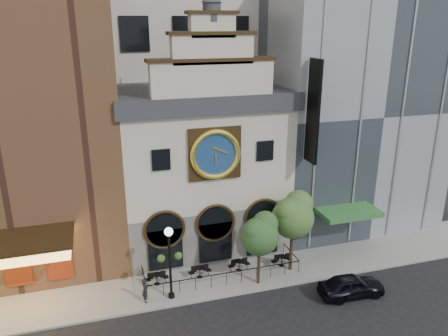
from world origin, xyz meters
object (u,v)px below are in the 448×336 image
car_right (351,286)px  tree_right (293,214)px  bistro_2 (239,265)px  tree_left (260,233)px  pedestrian (145,290)px  bistro_0 (157,278)px  bistro_3 (282,260)px  bistro_1 (200,271)px  lamppost (170,255)px

car_right → tree_right: size_ratio=0.74×
bistro_2 → tree_left: (0.80, -1.79, 3.24)m
bistro_2 → tree_left: tree_left is taller
pedestrian → tree_right: 10.98m
car_right → pedestrian: bearing=79.4°
car_right → pedestrian: size_ratio=2.61×
bistro_0 → bistro_3: (8.98, -0.24, 0.00)m
bistro_3 → tree_left: 4.28m
pedestrian → tree_right: tree_right is taller
bistro_1 → car_right: 10.08m
tree_left → bistro_2: bearing=114.2°
lamppost → tree_left: size_ratio=0.98×
lamppost → bistro_2: bearing=18.5°
bistro_0 → pedestrian: bearing=-119.8°
tree_right → bistro_3: bearing=128.7°
bistro_3 → tree_right: (0.45, -0.56, 3.79)m
pedestrian → tree_left: size_ratio=0.33×
car_right → bistro_2: bearing=54.8°
bistro_0 → bistro_1: same height
bistro_2 → tree_left: 3.79m
bistro_3 → tree_right: tree_right is taller
bistro_1 → lamppost: (-2.29, -1.72, 2.59)m
car_right → tree_left: size_ratio=0.85×
bistro_1 → pedestrian: pedestrian is taller
bistro_0 → tree_left: tree_left is taller
bistro_3 → pedestrian: size_ratio=0.96×
bistro_1 → tree_left: size_ratio=0.31×
tree_left → pedestrian: bearing=179.5°
car_right → lamppost: 11.87m
bistro_3 → car_right: bearing=-56.5°
bistro_1 → tree_left: 5.19m
bistro_0 → lamppost: 3.19m
pedestrian → tree_left: tree_left is taller
car_right → tree_left: 6.78m
bistro_1 → lamppost: bearing=-143.1°
bistro_3 → pedestrian: pedestrian is taller
car_right → lamppost: bearing=77.8°
lamppost → pedestrian: bearing=177.9°
pedestrian → tree_right: (10.39, 0.88, 3.43)m
bistro_2 → car_right: 7.68m
bistro_3 → tree_left: size_ratio=0.31×
tree_left → tree_right: bearing=18.8°
car_right → tree_left: (-5.28, 2.91, 3.12)m
bistro_3 → tree_left: (-2.35, -1.51, 3.24)m
car_right → pedestrian: 13.21m
car_right → pedestrian: (-12.87, 2.98, 0.24)m
bistro_0 → tree_left: 7.58m
bistro_2 → pedestrian: (-6.79, -1.72, 0.36)m
lamppost → tree_left: bearing=-0.6°
bistro_1 → bistro_2: (2.86, 0.04, 0.00)m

